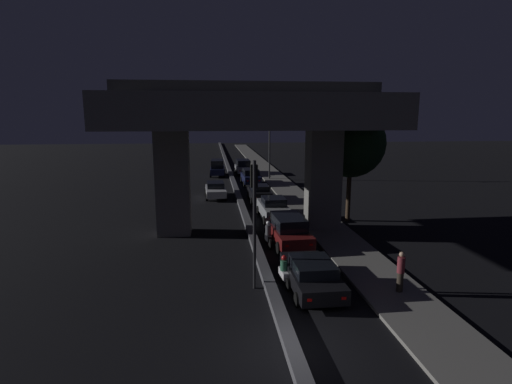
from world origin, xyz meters
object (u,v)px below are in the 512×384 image
Objects in this scene: car_dark_blue_fifth at (251,176)px; motorcycle_black_filtering_mid at (268,235)px; street_lamp at (266,135)px; car_dark_blue_second_oncoming at (217,168)px; car_silver_sixth at (243,167)px; car_silver_third at (273,208)px; car_black_fourth at (260,193)px; traffic_light_left_of_median at (254,203)px; car_dark_red_second at (288,229)px; motorcycle_white_filtering_near at (284,272)px; car_black_lead at (312,274)px; car_white_lead_oncoming at (216,190)px; pedestrian_on_sidewalk at (401,271)px.

car_dark_blue_fifth is 20.97m from motorcycle_black_filtering_mid.
street_lamp is 2.05× the size of car_dark_blue_second_oncoming.
car_dark_blue_second_oncoming reaches higher than car_silver_sixth.
car_silver_third is 22.89m from car_silver_sixth.
car_black_fourth is 0.93× the size of car_dark_blue_fifth.
car_dark_blue_fifth is (0.11, 8.75, 0.13)m from car_black_fourth.
traffic_light_left_of_median reaches higher than car_dark_red_second.
motorcycle_white_filtering_near is at bearing 171.81° from car_silver_third.
motorcycle_black_filtering_mid is at bearing 6.74° from car_dark_blue_second_oncoming.
car_black_lead is 26.98m from car_dark_blue_fifth.
motorcycle_white_filtering_near is (-3.30, -29.43, -4.69)m from street_lamp.
car_dark_blue_second_oncoming reaches higher than car_dark_red_second.
car_silver_third reaches higher than motorcycle_white_filtering_near.
street_lamp is 12.29m from car_white_lead_oncoming.
traffic_light_left_of_median is 1.20× the size of car_black_lead.
motorcycle_white_filtering_near is at bearing 5.80° from car_white_lead_oncoming.
car_dark_red_second is 7.90m from pedestrian_on_sidewalk.
car_dark_blue_fifth reaches higher than car_silver_third.
car_black_fourth is at bearing -7.82° from motorcycle_black_filtering_mid.
car_silver_sixth reaches higher than car_black_lead.
car_silver_sixth is 34.39m from motorcycle_white_filtering_near.
car_dark_blue_fifth is at bearing 84.60° from traffic_light_left_of_median.
car_black_fourth is (-0.23, 11.98, -0.12)m from car_dark_red_second.
car_black_fourth is at bearing 178.25° from car_silver_sixth.
car_white_lead_oncoming is (-3.73, -14.62, -0.26)m from car_silver_sixth.
car_dark_blue_second_oncoming is 33.32m from motorcycle_white_filtering_near.
street_lamp is 5.05× the size of motorcycle_black_filtering_mid.
car_black_fourth is 0.96× the size of car_silver_sixth.
car_dark_red_second is at bearing 178.61° from car_silver_sixth.
car_black_fourth is 12.23m from motorcycle_black_filtering_mid.
car_dark_blue_second_oncoming is 35.51m from pedestrian_on_sidewalk.
street_lamp reaches higher than motorcycle_white_filtering_near.
car_dark_blue_fifth is 2.26× the size of motorcycle_white_filtering_near.
car_dark_red_second is at bearing 177.93° from car_silver_third.
traffic_light_left_of_median is 1.30× the size of car_dark_blue_fifth.
car_white_lead_oncoming reaches higher than car_black_lead.
motorcycle_black_filtering_mid is at bearing -4.87° from motorcycle_white_filtering_near.
car_black_fourth is 2.31× the size of pedestrian_on_sidewalk.
car_dark_red_second is 1.02× the size of car_silver_third.
pedestrian_on_sidewalk is at bearing -104.65° from car_black_lead.
car_black_fourth is 8.76m from car_dark_blue_fifth.
traffic_light_left_of_median is 33.54m from car_dark_blue_second_oncoming.
car_dark_red_second is 2.75× the size of motorcycle_black_filtering_mid.
car_dark_blue_second_oncoming reaches higher than motorcycle_white_filtering_near.
motorcycle_white_filtering_near is 4.92m from pedestrian_on_sidewalk.
car_dark_blue_second_oncoming reaches higher than car_silver_third.
street_lamp is 2.07× the size of car_dark_blue_fifth.
car_dark_blue_second_oncoming is at bearing 4.72° from car_dark_red_second.
car_silver_sixth is (-0.08, 16.82, 0.21)m from car_black_fourth.
motorcycle_black_filtering_mid is 1.02× the size of pedestrian_on_sidewalk.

